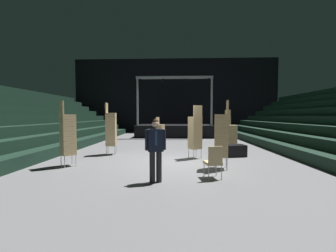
{
  "coord_description": "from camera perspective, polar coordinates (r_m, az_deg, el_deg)",
  "views": [
    {
      "loc": [
        0.16,
        -8.1,
        1.79
      ],
      "look_at": [
        -0.16,
        -0.04,
        1.4
      ],
      "focal_mm": 22.41,
      "sensor_mm": 36.0,
      "label": 1
    }
  ],
  "objects": [
    {
      "name": "loose_chair_near_man",
      "position": [
        6.15,
        12.31,
        -9.09
      ],
      "size": [
        0.52,
        0.52,
        0.95
      ],
      "rotation": [
        0.0,
        0.0,
        0.21
      ],
      "color": "#B2B5BA",
      "rests_on": "ground_plane"
    },
    {
      "name": "chair_stack_front_left",
      "position": [
        8.88,
        7.38,
        -1.64
      ],
      "size": [
        0.6,
        0.6,
        2.22
      ],
      "rotation": [
        0.0,
        0.0,
        0.5
      ],
      "color": "#B2B5BA",
      "rests_on": "ground_plane"
    },
    {
      "name": "chair_stack_rear_left",
      "position": [
        15.32,
        15.87,
        0.12
      ],
      "size": [
        0.55,
        0.55,
        2.22
      ],
      "rotation": [
        0.0,
        0.0,
        2.86
      ],
      "color": "#B2B5BA",
      "rests_on": "ground_plane"
    },
    {
      "name": "chair_stack_mid_centre",
      "position": [
        10.88,
        16.89,
        -2.04
      ],
      "size": [
        0.45,
        0.45,
        1.79
      ],
      "rotation": [
        0.0,
        0.0,
        4.73
      ],
      "color": "#B2B5BA",
      "rests_on": "ground_plane"
    },
    {
      "name": "man_with_tie",
      "position": [
        5.64,
        -3.39,
        -5.64
      ],
      "size": [
        0.57,
        0.32,
        1.71
      ],
      "rotation": [
        0.0,
        0.0,
        3.38
      ],
      "color": "black",
      "rests_on": "ground_plane"
    },
    {
      "name": "chair_stack_rear_right",
      "position": [
        10.04,
        -15.25,
        -0.73
      ],
      "size": [
        0.49,
        0.49,
        2.39
      ],
      "rotation": [
        0.0,
        0.0,
        4.83
      ],
      "color": "#B2B5BA",
      "rests_on": "ground_plane"
    },
    {
      "name": "stage_riser",
      "position": [
        18.33,
        1.75,
        -1.04
      ],
      "size": [
        6.42,
        3.59,
        4.93
      ],
      "color": "black",
      "rests_on": "ground_plane"
    },
    {
      "name": "chair_stack_mid_right",
      "position": [
        7.31,
        14.32,
        -2.32
      ],
      "size": [
        0.51,
        0.51,
        2.31
      ],
      "rotation": [
        0.0,
        0.0,
        1.4
      ],
      "color": "#B2B5BA",
      "rests_on": "ground_plane"
    },
    {
      "name": "arena_end_wall",
      "position": [
        23.2,
        1.87,
        8.24
      ],
      "size": [
        22.0,
        0.3,
        8.0
      ],
      "primitive_type": "cube",
      "color": "black",
      "rests_on": "ground_plane"
    },
    {
      "name": "chair_stack_front_right",
      "position": [
        13.37,
        -2.17,
        -1.22
      ],
      "size": [
        0.58,
        0.58,
        1.71
      ],
      "rotation": [
        0.0,
        0.0,
        4.3
      ],
      "color": "#B2B5BA",
      "rests_on": "ground_plane"
    },
    {
      "name": "ground_plane",
      "position": [
        8.31,
        1.11,
        -10.03
      ],
      "size": [
        22.0,
        30.0,
        0.1
      ],
      "primitive_type": "cube",
      "color": "slate"
    },
    {
      "name": "equipment_road_case",
      "position": [
        9.8,
        17.64,
        -6.37
      ],
      "size": [
        1.0,
        0.76,
        0.51
      ],
      "primitive_type": "cube",
      "rotation": [
        0.0,
        0.0,
        0.2
      ],
      "color": "black",
      "rests_on": "ground_plane"
    },
    {
      "name": "chair_stack_mid_left",
      "position": [
        8.23,
        -25.63,
        -1.95
      ],
      "size": [
        0.62,
        0.62,
        2.31
      ],
      "rotation": [
        0.0,
        0.0,
        5.52
      ],
      "color": "#B2B5BA",
      "rests_on": "ground_plane"
    }
  ]
}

